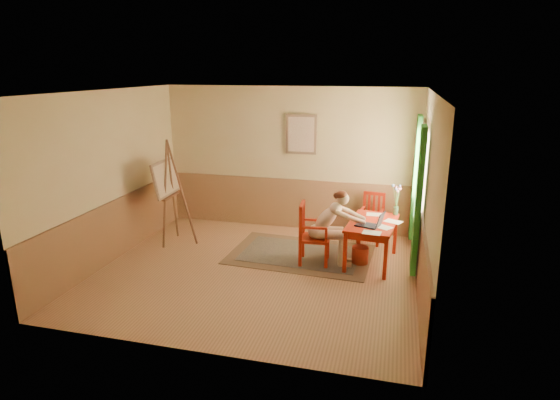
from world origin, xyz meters
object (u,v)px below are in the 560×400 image
(chair_back, at_px, (372,218))
(chair_left, at_px, (311,234))
(figure, at_px, (331,224))
(laptop, at_px, (372,223))
(easel, at_px, (168,182))
(table, at_px, (372,227))

(chair_back, bearing_deg, chair_left, -125.39)
(figure, distance_m, laptop, 0.65)
(figure, xyz_separation_m, easel, (-3.02, 0.29, 0.44))
(table, height_order, easel, easel)
(figure, bearing_deg, easel, 174.50)
(chair_left, bearing_deg, easel, 173.11)
(table, relative_size, chair_back, 1.39)
(easel, bearing_deg, laptop, -5.06)
(figure, height_order, laptop, figure)
(figure, relative_size, laptop, 2.65)
(laptop, bearing_deg, chair_back, 92.77)
(chair_back, xyz_separation_m, laptop, (0.06, -1.26, 0.31))
(easel, bearing_deg, chair_left, -6.89)
(table, xyz_separation_m, chair_left, (-0.96, -0.24, -0.12))
(chair_back, relative_size, laptop, 1.93)
(table, bearing_deg, easel, 178.67)
(chair_left, bearing_deg, table, 14.15)
(chair_left, distance_m, easel, 2.80)
(figure, relative_size, easel, 0.66)
(chair_left, distance_m, figure, 0.37)
(chair_left, relative_size, easel, 0.53)
(chair_left, relative_size, laptop, 2.15)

